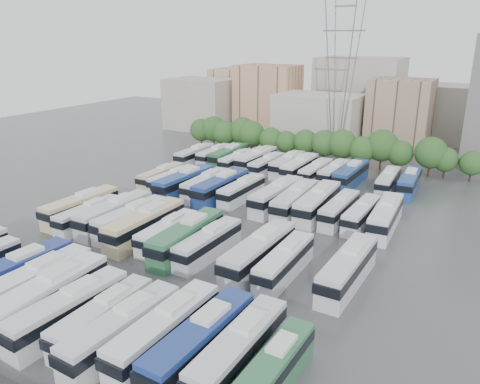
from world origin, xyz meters
The scene contains 50 objects.
ground centered at (0.00, 0.00, 0.00)m, with size 220.00×220.00×0.00m, color #424447.
tree_line centered at (-1.66, 42.17, 4.35)m, with size 63.72×7.52×8.12m.
city_buildings centered at (-7.46, 71.86, 7.87)m, with size 102.00×35.00×20.00m.
electricity_pylon centered at (2.00, 50.00, 18.66)m, with size 9.00×6.91×33.83m.
bus_r0_s4 centered at (-8.41, -23.44, 2.00)m, with size 3.46×13.12×4.08m.
bus_r0_s5 centered at (-4.94, -23.71, 1.99)m, with size 3.03×12.99×4.06m.
bus_r0_s6 centered at (-1.53, -24.91, 2.10)m, with size 3.49×13.72×4.27m.
bus_r0_s7 centered at (1.79, -25.30, 1.91)m, with size 3.33×12.54×3.90m.
bus_r0_s8 centered at (5.11, -24.42, 1.75)m, with size 2.69×11.41×3.56m.
bus_r0_s9 centered at (8.09, -25.11, 1.91)m, with size 3.21×12.48×3.88m.
bus_r0_s10 centered at (11.38, -23.53, 1.96)m, with size 3.01×12.75×3.98m.
bus_r0_s11 centered at (14.84, -23.32, 1.99)m, with size 3.28×13.01×4.05m.
bus_r0_s12 centered at (18.06, -22.61, 1.91)m, with size 2.87×12.45×3.89m.
bus_r0_s13 centered at (21.34, -23.16, 1.67)m, with size 2.60×10.87×3.39m.
bus_r1_s1 centered at (-18.06, -5.55, 1.94)m, with size 3.23×12.71×3.96m.
bus_r1_s2 centered at (-15.04, -6.94, 1.71)m, with size 2.46×11.13×3.49m.
bus_r1_s3 centered at (-11.64, -5.34, 2.01)m, with size 2.86×13.06×4.10m.
bus_r1_s4 centered at (-8.41, -5.52, 1.92)m, with size 3.25×12.55×3.91m.
bus_r1_s5 centered at (-5.17, -6.48, 2.10)m, with size 3.00×13.62×4.27m.
bus_r1_s6 centered at (-1.72, -6.30, 1.68)m, with size 2.61×10.97×3.43m.
bus_r1_s7 centered at (1.85, -7.00, 2.05)m, with size 3.22×13.34×4.17m.
bus_r1_s8 centered at (4.85, -6.81, 1.79)m, with size 2.87×11.71×3.65m.
bus_r1_s10 centered at (11.61, -6.60, 2.09)m, with size 3.34×13.64×4.26m.
bus_r1_s11 centered at (14.90, -6.82, 1.81)m, with size 2.65×11.76×3.68m.
bus_r1_s13 centered at (21.57, -5.25, 2.00)m, with size 3.12×13.06×4.08m.
bus_r2_s1 centered at (-18.15, 13.03, 1.69)m, with size 2.52×10.99×3.44m.
bus_r2_s2 centered at (-14.79, 12.42, 1.75)m, with size 3.03×11.46×3.56m.
bus_r2_s3 centered at (-11.70, 11.14, 2.05)m, with size 3.46×13.40×4.17m.
bus_r2_s4 centered at (-8.17, 12.48, 1.87)m, with size 3.04×12.21×3.81m.
bus_r2_s5 centered at (-4.91, 12.01, 2.07)m, with size 3.26×13.50×4.21m.
bus_r2_s6 centered at (-1.59, 12.97, 1.76)m, with size 2.83×11.51×3.59m.
bus_r2_s8 centered at (4.83, 12.60, 2.03)m, with size 3.54×13.30×4.13m.
bus_r2_s9 centered at (8.25, 11.81, 2.05)m, with size 3.32×13.40×4.18m.
bus_r2_s10 centered at (11.55, 12.48, 2.09)m, with size 3.25×13.62×4.25m.
bus_r2_s11 centered at (14.96, 12.31, 1.77)m, with size 2.73×11.56×3.61m.
bus_r2_s12 centered at (18.31, 12.05, 1.74)m, with size 2.88×11.37×3.54m.
bus_r2_s13 centered at (21.56, 12.14, 1.98)m, with size 3.41×12.99×4.04m.
bus_r3_s0 centered at (-21.52, 28.63, 1.81)m, with size 2.75×11.80×3.69m.
bus_r3_s1 centered at (-18.07, 30.95, 1.74)m, with size 2.53×11.31×3.54m.
bus_r3_s2 centered at (-14.73, 31.09, 1.94)m, with size 3.09×12.68×3.96m.
bus_r3_s3 centered at (-11.73, 29.25, 1.71)m, with size 2.42×11.10×3.48m.
bus_r3_s4 centered at (-8.38, 31.19, 1.97)m, with size 3.35×12.88×4.01m.
bus_r3_s5 centered at (-5.02, 29.13, 1.75)m, with size 2.75×11.42×3.56m.
bus_r3_s6 centered at (-1.53, 31.15, 1.87)m, with size 2.70×12.13×3.80m.
bus_r3_s7 centered at (1.46, 30.06, 1.92)m, with size 2.93×12.50×3.91m.
bus_r3_s8 centered at (4.97, 29.37, 1.74)m, with size 2.87×11.36×3.54m.
bus_r3_s9 centered at (8.16, 30.38, 1.74)m, with size 2.90×11.38×3.54m.
bus_r3_s10 centered at (11.46, 29.73, 1.96)m, with size 3.19×12.83×4.00m.
bus_r3_s12 centered at (17.94, 29.81, 1.75)m, with size 2.94×11.44×3.56m.
bus_r3_s13 centered at (21.33, 30.72, 1.83)m, with size 3.08×11.99×3.73m.
Camera 1 is at (33.40, -49.78, 25.63)m, focal length 35.00 mm.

